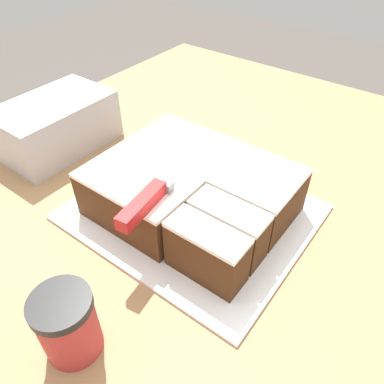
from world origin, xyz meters
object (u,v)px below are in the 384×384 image
(knife, at_px, (154,193))
(storage_box, at_px, (56,125))
(cake, at_px, (191,191))
(coffee_cup, at_px, (68,324))
(cake_board, at_px, (192,212))

(knife, bearing_deg, storage_box, 68.37)
(cake, xyz_separation_m, coffee_cup, (-0.29, -0.03, -0.00))
(knife, distance_m, storage_box, 0.37)
(cake, bearing_deg, storage_box, 90.60)
(cake, relative_size, storage_box, 1.31)
(cake_board, xyz_separation_m, coffee_cup, (-0.29, -0.03, 0.05))
(cake_board, height_order, coffee_cup, coffee_cup)
(cake_board, distance_m, coffee_cup, 0.30)
(coffee_cup, bearing_deg, cake_board, 5.59)
(cake, distance_m, coffee_cup, 0.29)
(coffee_cup, bearing_deg, cake, 6.10)
(coffee_cup, xyz_separation_m, storage_box, (0.29, 0.40, 0.00))
(cake_board, bearing_deg, cake, 50.95)
(cake, relative_size, coffee_cup, 3.15)
(cake_board, xyz_separation_m, storage_box, (-0.00, 0.37, 0.05))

